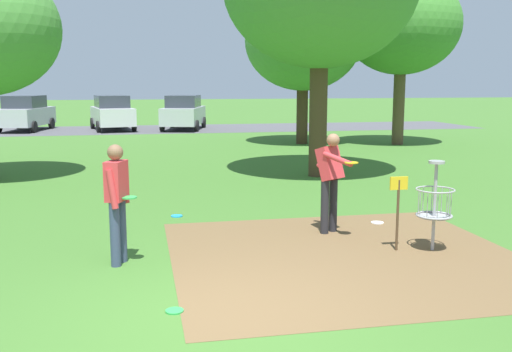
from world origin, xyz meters
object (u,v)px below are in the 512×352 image
disc_golf_basket (431,202)px  player_throwing (330,176)px  parked_car_center_left (112,113)px  parked_car_center_right (184,112)px  frisbee_mid_grass (177,216)px  frisbee_far_left (377,223)px  frisbee_far_right (174,311)px  tree_mid_right (303,41)px  player_foreground_watching (117,197)px  tree_near_left (402,25)px  parked_car_leftmost (25,113)px

disc_golf_basket → player_throwing: (-1.16, 1.31, 0.23)m
parked_car_center_left → parked_car_center_right: (3.75, -0.39, 0.00)m
disc_golf_basket → parked_car_center_left: parked_car_center_left is taller
frisbee_mid_grass → frisbee_far_left: bearing=-19.5°
frisbee_far_right → parked_car_center_left: (-1.73, 25.64, 0.91)m
player_throwing → frisbee_mid_grass: 3.19m
frisbee_far_left → parked_car_center_left: bearing=104.2°
player_throwing → tree_mid_right: (3.48, 14.00, 3.20)m
player_foreground_watching → frisbee_mid_grass: bearing=70.5°
parked_car_center_left → frisbee_mid_grass: bearing=-84.4°
tree_near_left → parked_car_center_left: bearing=140.7°
disc_golf_basket → player_throwing: 1.77m
player_foreground_watching → tree_mid_right: tree_mid_right is taller
parked_car_leftmost → parked_car_center_left: bearing=-6.1°
parked_car_leftmost → parked_car_center_right: size_ratio=0.99×
frisbee_mid_grass → tree_near_left: 15.64m
parked_car_center_left → tree_mid_right: bearing=-47.2°
disc_golf_basket → frisbee_far_left: bearing=92.6°
tree_near_left → tree_mid_right: size_ratio=1.09×
frisbee_mid_grass → frisbee_far_right: 4.71m
frisbee_far_right → parked_car_center_right: (2.02, 25.25, 0.91)m
tree_near_left → parked_car_center_right: (-8.07, 9.30, -3.86)m
frisbee_mid_grass → parked_car_center_right: size_ratio=0.05×
disc_golf_basket → frisbee_far_right: disc_golf_basket is taller
disc_golf_basket → frisbee_mid_grass: size_ratio=6.30×
tree_mid_right → parked_car_leftmost: (-12.50, 9.14, -3.26)m
player_throwing → frisbee_far_left: 1.53m
player_foreground_watching → player_throwing: same height
tree_near_left → tree_mid_right: tree_near_left is taller
frisbee_mid_grass → parked_car_center_right: parked_car_center_right is taller
disc_golf_basket → frisbee_far_right: bearing=-157.3°
parked_car_leftmost → player_foreground_watching: bearing=-77.1°
tree_near_left → parked_car_leftmost: size_ratio=1.52×
frisbee_mid_grass → frisbee_far_right: same height
tree_near_left → disc_golf_basket: bearing=-113.2°
frisbee_far_left → player_throwing: bearing=-156.8°
parked_car_leftmost → parked_car_center_right: 8.27m
frisbee_far_right → parked_car_center_left: size_ratio=0.05×
tree_mid_right → parked_car_center_left: size_ratio=1.39×
disc_golf_basket → tree_near_left: size_ratio=0.20×
disc_golf_basket → tree_mid_right: size_ratio=0.22×
tree_near_left → parked_car_center_left: tree_near_left is taller
player_throwing → tree_near_left: tree_near_left is taller
player_foreground_watching → parked_car_center_left: 23.75m
tree_near_left → frisbee_mid_grass: bearing=-131.0°
frisbee_mid_grass → disc_golf_basket: bearing=-39.7°
player_foreground_watching → parked_car_leftmost: parked_car_leftmost is taller
disc_golf_basket → player_foreground_watching: 4.65m
frisbee_mid_grass → parked_car_center_right: 20.64m
frisbee_far_right → parked_car_center_right: bearing=85.4°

